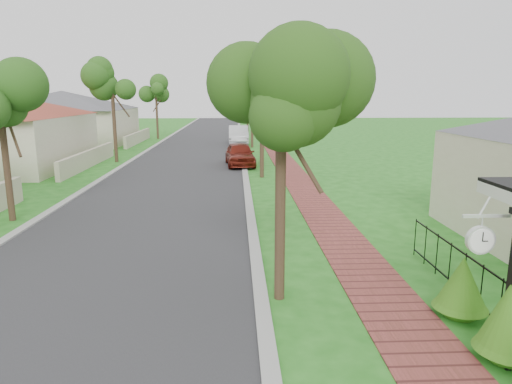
# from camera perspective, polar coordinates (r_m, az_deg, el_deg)

# --- Properties ---
(ground) EXTENTS (160.00, 160.00, 0.00)m
(ground) POSITION_cam_1_polar(r_m,az_deg,el_deg) (8.51, -3.39, -17.51)
(ground) COLOR #206718
(ground) RESTS_ON ground
(road) EXTENTS (7.00, 120.00, 0.02)m
(road) POSITION_cam_1_polar(r_m,az_deg,el_deg) (27.90, -9.02, 3.20)
(road) COLOR #28282B
(road) RESTS_ON ground
(kerb_right) EXTENTS (0.30, 120.00, 0.10)m
(kerb_right) POSITION_cam_1_polar(r_m,az_deg,el_deg) (27.73, -1.50, 3.29)
(kerb_right) COLOR #9E9E99
(kerb_right) RESTS_ON ground
(kerb_left) EXTENTS (0.30, 120.00, 0.10)m
(kerb_left) POSITION_cam_1_polar(r_m,az_deg,el_deg) (28.54, -16.33, 3.06)
(kerb_left) COLOR #9E9E99
(kerb_left) RESTS_ON ground
(sidewalk) EXTENTS (1.50, 120.00, 0.03)m
(sidewalk) POSITION_cam_1_polar(r_m,az_deg,el_deg) (27.89, 3.86, 3.32)
(sidewalk) COLOR brown
(sidewalk) RESTS_ON ground
(picket_fence) EXTENTS (0.03, 8.02, 1.00)m
(picket_fence) POSITION_cam_1_polar(r_m,az_deg,el_deg) (9.52, 28.30, -12.08)
(picket_fence) COLOR black
(picket_fence) RESTS_ON ground
(street_trees) EXTENTS (10.70, 37.65, 5.89)m
(street_trees) POSITION_cam_1_polar(r_m,az_deg,el_deg) (34.38, -7.79, 12.46)
(street_trees) COLOR #382619
(street_trees) RESTS_ON ground
(far_house_grey) EXTENTS (15.56, 15.56, 4.60)m
(far_house_grey) POSITION_cam_1_polar(r_m,az_deg,el_deg) (44.12, -22.87, 8.66)
(far_house_grey) COLOR beige
(far_house_grey) RESTS_ON ground
(parked_car_red) EXTENTS (1.96, 4.22, 1.40)m
(parked_car_red) POSITION_cam_1_polar(r_m,az_deg,el_deg) (27.65, -2.02, 4.73)
(parked_car_red) COLOR maroon
(parked_car_red) RESTS_ON ground
(parked_car_white) EXTENTS (1.73, 4.81, 1.58)m
(parked_car_white) POSITION_cam_1_polar(r_m,az_deg,el_deg) (40.18, -2.21, 7.12)
(parked_car_white) COLOR silver
(parked_car_white) RESTS_ON ground
(near_tree) EXTENTS (2.00, 2.00, 5.13)m
(near_tree) POSITION_cam_1_polar(r_m,az_deg,el_deg) (8.95, 3.19, 11.28)
(near_tree) COLOR #382619
(near_tree) RESTS_ON ground
(utility_pole) EXTENTS (1.20, 0.24, 7.24)m
(utility_pole) POSITION_cam_1_polar(r_m,az_deg,el_deg) (27.45, 0.72, 10.92)
(utility_pole) COLOR #716A58
(utility_pole) RESTS_ON ground
(station_clock) EXTENTS (0.77, 0.13, 0.65)m
(station_clock) POSITION_cam_1_polar(r_m,az_deg,el_deg) (8.16, 26.28, -5.19)
(station_clock) COLOR silver
(station_clock) RESTS_ON ground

